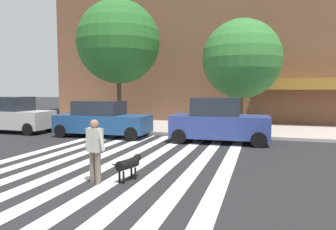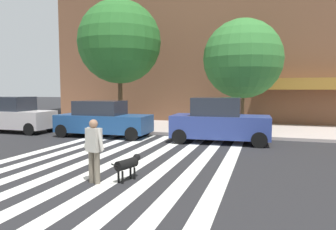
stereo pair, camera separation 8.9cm
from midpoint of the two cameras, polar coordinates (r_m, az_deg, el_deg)
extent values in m
plane|color=#232326|center=(9.59, -15.29, -9.83)|extent=(160.00, 160.00, 0.00)
cube|color=#B3A59F|center=(19.04, 1.88, -2.26)|extent=(80.00, 6.00, 0.15)
cube|color=silver|center=(11.56, -28.64, -7.74)|extent=(0.45, 14.22, 0.01)
cube|color=silver|center=(10.94, -25.34, -8.29)|extent=(0.45, 14.22, 0.01)
cube|color=silver|center=(10.37, -21.64, -8.88)|extent=(0.45, 14.22, 0.01)
cube|color=silver|center=(9.84, -17.50, -9.50)|extent=(0.45, 14.22, 0.01)
cube|color=silver|center=(9.36, -12.91, -10.12)|extent=(0.45, 14.22, 0.01)
cube|color=silver|center=(8.95, -7.84, -10.73)|extent=(0.45, 14.22, 0.01)
cube|color=silver|center=(8.62, -2.31, -11.30)|extent=(0.45, 14.22, 0.01)
cube|color=silver|center=(8.37, 3.62, -11.79)|extent=(0.45, 14.22, 0.01)
cube|color=silver|center=(8.21, 9.87, -12.18)|extent=(0.45, 14.22, 0.01)
cube|color=olive|center=(20.77, 24.54, 5.29)|extent=(5.92, 1.60, 0.70)
cube|color=beige|center=(19.34, -26.70, -0.70)|extent=(4.55, 1.86, 0.96)
cube|color=#232833|center=(19.41, -27.18, 1.89)|extent=(2.29, 1.62, 0.79)
cylinder|color=black|center=(18.84, -20.98, -1.86)|extent=(0.66, 0.23, 0.66)
cylinder|color=black|center=(17.58, -24.26, -2.42)|extent=(0.66, 0.23, 0.66)
cylinder|color=black|center=(21.21, -28.64, -1.43)|extent=(0.66, 0.23, 0.66)
cube|color=navy|center=(15.91, -11.71, -1.52)|extent=(4.80, 1.94, 0.87)
cube|color=#232833|center=(15.93, -12.36, 1.34)|extent=(2.35, 1.67, 0.71)
cylinder|color=black|center=(15.94, -4.20, -2.71)|extent=(0.66, 0.23, 0.66)
cylinder|color=black|center=(14.38, -6.56, -3.53)|extent=(0.66, 0.23, 0.66)
cylinder|color=black|center=(17.62, -15.87, -2.16)|extent=(0.66, 0.23, 0.66)
cylinder|color=black|center=(16.23, -19.03, -2.82)|extent=(0.66, 0.23, 0.66)
cube|color=navy|center=(14.02, 9.89, -2.08)|extent=(4.40, 2.04, 0.98)
cube|color=#232833|center=(13.96, 9.23, 1.59)|extent=(2.17, 1.74, 0.81)
cylinder|color=black|center=(14.87, 16.67, -3.42)|extent=(0.67, 0.24, 0.66)
cylinder|color=black|center=(13.17, 16.84, -4.46)|extent=(0.67, 0.24, 0.66)
cylinder|color=black|center=(15.17, 3.82, -3.08)|extent=(0.67, 0.24, 0.66)
cylinder|color=black|center=(13.50, 2.35, -4.04)|extent=(0.67, 0.24, 0.66)
cylinder|color=#4C3823|center=(18.72, -8.76, 3.51)|extent=(0.27, 0.27, 3.72)
sphere|color=#286628|center=(18.93, -8.88, 13.29)|extent=(4.94, 4.94, 4.94)
cylinder|color=#4C3823|center=(17.39, 13.74, 1.72)|extent=(0.27, 0.27, 2.73)
sphere|color=#337533|center=(17.45, 13.91, 10.12)|extent=(4.32, 4.32, 4.32)
cylinder|color=#6B6051|center=(8.18, -13.75, -9.36)|extent=(0.19, 0.19, 0.82)
cylinder|color=#6B6051|center=(8.04, -12.79, -9.60)|extent=(0.19, 0.19, 0.82)
cube|color=#B2ADA3|center=(7.97, -13.37, -4.52)|extent=(0.43, 0.34, 0.60)
cylinder|color=#B2ADA3|center=(8.14, -14.51, -4.13)|extent=(0.24, 0.15, 0.57)
cylinder|color=#B2ADA3|center=(7.79, -12.19, -4.49)|extent=(0.24, 0.15, 0.57)
sphere|color=#936B51|center=(7.91, -13.43, -1.59)|extent=(0.28, 0.28, 0.22)
cylinder|color=black|center=(8.13, -7.43, -9.07)|extent=(0.44, 0.70, 0.26)
sphere|color=black|center=(8.40, -5.55, -7.89)|extent=(0.25, 0.25, 0.20)
cylinder|color=black|center=(7.81, -9.58, -9.28)|extent=(0.10, 0.23, 0.16)
cylinder|color=black|center=(8.41, -6.70, -10.63)|extent=(0.07, 0.07, 0.32)
cylinder|color=black|center=(8.32, -5.97, -10.79)|extent=(0.07, 0.07, 0.32)
cylinder|color=black|center=(8.08, -8.90, -11.29)|extent=(0.07, 0.07, 0.32)
cylinder|color=black|center=(7.99, -8.16, -11.47)|extent=(0.07, 0.07, 0.32)
camera|label=1|loc=(0.04, -89.77, 0.02)|focal=32.67mm
camera|label=2|loc=(0.04, 90.23, -0.02)|focal=32.67mm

